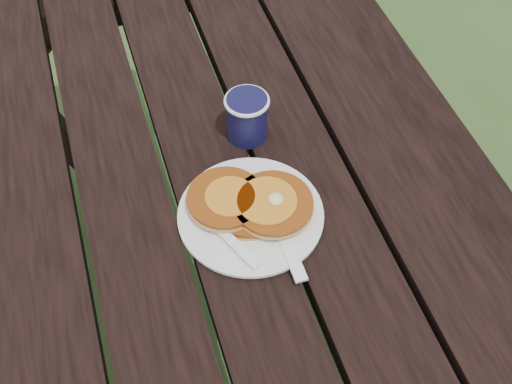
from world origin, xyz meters
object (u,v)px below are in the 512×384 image
object	(u,v)px
picnic_table	(224,291)
coffee_cup	(247,115)
plate	(251,215)
pancake_stack	(251,202)

from	to	relation	value
picnic_table	coffee_cup	world-z (taller)	coffee_cup
picnic_table	plate	bearing A→B (deg)	-69.18
picnic_table	pancake_stack	distance (m)	0.42
plate	pancake_stack	size ratio (longest dim) A/B	1.17
pancake_stack	coffee_cup	world-z (taller)	coffee_cup
picnic_table	plate	distance (m)	0.40
plate	coffee_cup	size ratio (longest dim) A/B	2.59
plate	coffee_cup	world-z (taller)	coffee_cup
plate	coffee_cup	xyz separation A→B (m)	(0.05, 0.17, 0.05)
coffee_cup	picnic_table	bearing A→B (deg)	-135.34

